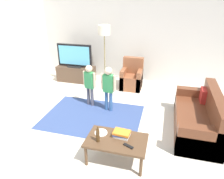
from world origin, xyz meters
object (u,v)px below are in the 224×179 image
Objects in this scene: couch at (200,119)px; floor_lamp at (104,33)px; child_near_tv at (90,82)px; coffee_table at (116,142)px; book_stack at (121,134)px; tv_remote at (128,146)px; tv at (75,56)px; tv_stand at (76,74)px; plate at (101,133)px; armchair at (132,78)px; bottle at (98,135)px; child_center at (108,85)px.

couch is 3.53m from floor_lamp.
child_near_tv reaches higher than coffee_table.
book_stack is 1.72× the size of tv_remote.
tv is at bearing 124.35° from coffee_table.
floor_lamp is (-2.63, 2.00, 1.25)m from couch.
tv_stand is at bearing 125.89° from book_stack.
armchair is at bearing 89.64° from plate.
armchair reaches higher than coffee_table.
couch is at bearing -27.48° from tv_stand.
bottle is at bearing -75.03° from floor_lamp.
tv is 0.61× the size of couch.
child_near_tv is 1.06× the size of coffee_table.
tv is at bearing 179.42° from armchair.
tv_stand is 4.10× the size of book_stack.
book_stack is at bearing 34.35° from bottle.
tv reaches higher than tv_remote.
child_near_tv is at bearing 116.59° from plate.
child_near_tv is (-2.56, 0.47, 0.35)m from couch.
tv is 3.97m from tv_remote.
armchair is at bearing 95.26° from coffee_table.
book_stack is at bearing -54.11° from tv_stand.
couch reaches higher than coffee_table.
couch is at bearing -10.31° from child_near_tv.
armchair is 2.97m from book_stack.
child_center is (0.52, -0.13, 0.02)m from child_near_tv.
child_near_tv is at bearing 114.28° from bottle.
coffee_table is at bearing -55.83° from tv_stand.
child_near_tv is at bearing 122.87° from coffee_table.
armchair is 5.29× the size of tv_remote.
tv_remote is at bearing 0.00° from bottle.
tv_stand is 0.67× the size of couch.
tv is 1.17m from floor_lamp.
floor_lamp is 3.65m from coffee_table.
tv_stand is at bearing -170.62° from floor_lamp.
book_stack is (2.16, -2.98, 0.22)m from tv_stand.
tv_stand is 3.97m from tv_remote.
tv is 3.76× the size of book_stack.
armchair is 3.07m from coffee_table.
tv is 0.62× the size of floor_lamp.
tv_stand is at bearing 90.00° from tv.
coffee_table is (1.11, -1.71, -0.27)m from child_near_tv.
coffee_table is 3.42× the size of book_stack.
child_near_tv is 1.82m from plate.
tv is at bearing 135.37° from child_center.
tv is at bearing -90.00° from tv_stand.
floor_lamp is 3.63m from bottle.
tv_stand is 7.06× the size of tv_remote.
tv_stand is at bearing 134.97° from child_center.
floor_lamp is at bearing 10.64° from tv.
coffee_table is at bearing -139.31° from couch.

